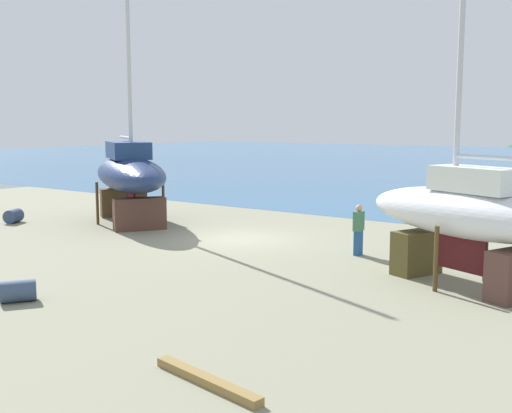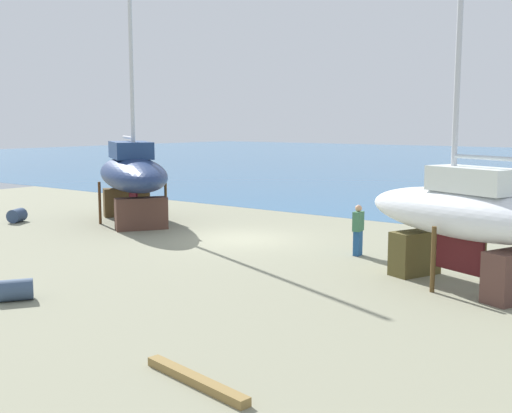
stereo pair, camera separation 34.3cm
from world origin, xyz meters
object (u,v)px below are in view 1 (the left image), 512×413
(sailboat_large_starboard, at_px, (464,215))
(barrel_rust_far, at_px, (18,291))
(sailboat_mid_port, at_px, (130,175))
(barrel_tipped_center, at_px, (14,216))
(worker, at_px, (359,229))

(sailboat_large_starboard, distance_m, barrel_rust_far, 11.38)
(sailboat_large_starboard, bearing_deg, sailboat_mid_port, 13.62)
(sailboat_large_starboard, relative_size, barrel_tipped_center, 15.20)
(sailboat_mid_port, bearing_deg, worker, 31.37)
(barrel_tipped_center, bearing_deg, sailboat_large_starboard, 2.44)
(sailboat_mid_port, bearing_deg, barrel_tipped_center, -109.63)
(sailboat_large_starboard, height_order, barrel_rust_far, sailboat_large_starboard)
(sailboat_large_starboard, xyz_separation_m, worker, (-4.00, 1.95, -1.05))
(sailboat_large_starboard, height_order, sailboat_mid_port, sailboat_mid_port)
(sailboat_mid_port, relative_size, worker, 7.38)
(worker, bearing_deg, sailboat_mid_port, -7.42)
(worker, relative_size, barrel_tipped_center, 2.14)
(barrel_rust_far, bearing_deg, barrel_tipped_center, 147.66)
(worker, distance_m, barrel_tipped_center, 15.37)
(sailboat_large_starboard, distance_m, sailboat_mid_port, 15.25)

